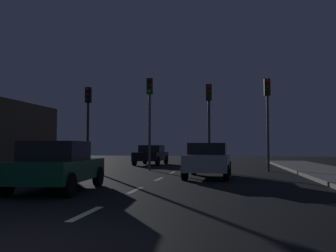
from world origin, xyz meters
name	(u,v)px	position (x,y,z in m)	size (l,w,h in m)	color
ground_plane	(140,188)	(0.00, 7.00, 0.00)	(80.00, 80.00, 0.00)	black
lane_stripe_second	(86,213)	(0.00, 2.60, 0.00)	(0.16, 1.60, 0.01)	silver
lane_stripe_third	(135,190)	(0.00, 6.40, 0.00)	(0.16, 1.60, 0.01)	silver
lane_stripe_fourth	(159,179)	(0.00, 10.20, 0.00)	(0.16, 1.60, 0.01)	silver
lane_stripe_fifth	(173,172)	(0.00, 14.00, 0.00)	(0.16, 1.60, 0.01)	silver
lane_stripe_sixth	(182,168)	(0.00, 17.80, 0.00)	(0.16, 1.60, 0.01)	silver
traffic_signal_far_left	(88,112)	(-5.18, 15.46, 3.34)	(0.32, 0.38, 4.75)	#2D2D30
traffic_signal_center_left	(150,106)	(-1.54, 15.46, 3.60)	(0.32, 0.38, 5.16)	#4C4C51
traffic_signal_center_right	(209,110)	(1.77, 15.46, 3.33)	(0.32, 0.38, 4.74)	#2D2D30
traffic_signal_far_right	(268,106)	(4.88, 15.46, 3.45)	(0.32, 0.38, 4.93)	#4C4C51
car_stopped_ahead	(208,160)	(1.94, 11.19, 0.75)	(1.93, 3.99, 1.46)	silver
car_adjacent_lane	(57,166)	(-2.28, 5.93, 0.75)	(2.19, 3.98, 1.47)	#0F4C2D
car_oncoming_far	(151,155)	(-2.74, 21.55, 0.73)	(2.03, 3.90, 1.42)	black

